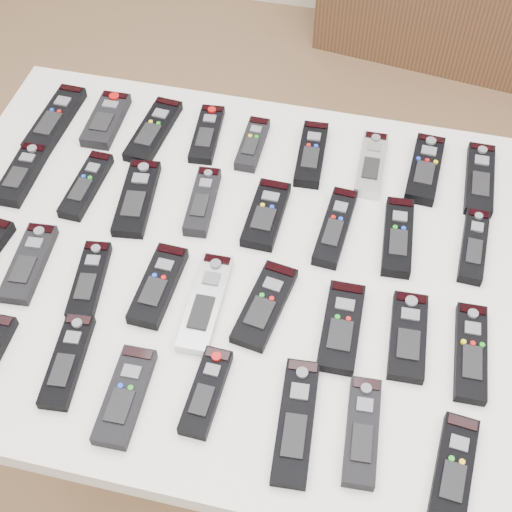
% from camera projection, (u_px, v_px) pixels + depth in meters
% --- Properties ---
extents(ground, '(4.00, 4.00, 0.00)m').
position_uv_depth(ground, '(284.00, 440.00, 1.90)').
color(ground, '#9A764E').
rests_on(ground, ground).
extents(table, '(1.25, 0.88, 0.78)m').
position_uv_depth(table, '(256.00, 282.00, 1.33)').
color(table, white).
rests_on(table, ground).
extents(remote_0, '(0.06, 0.20, 0.02)m').
position_uv_depth(remote_0, '(55.00, 119.00, 1.51)').
color(remote_0, black).
rests_on(remote_0, table).
extents(remote_1, '(0.07, 0.16, 0.02)m').
position_uv_depth(remote_1, '(106.00, 120.00, 1.50)').
color(remote_1, black).
rests_on(remote_1, table).
extents(remote_2, '(0.07, 0.19, 0.02)m').
position_uv_depth(remote_2, '(154.00, 131.00, 1.49)').
color(remote_2, black).
rests_on(remote_2, table).
extents(remote_3, '(0.06, 0.17, 0.02)m').
position_uv_depth(remote_3, '(207.00, 134.00, 1.48)').
color(remote_3, black).
rests_on(remote_3, table).
extents(remote_4, '(0.04, 0.14, 0.02)m').
position_uv_depth(remote_4, '(252.00, 144.00, 1.46)').
color(remote_4, black).
rests_on(remote_4, table).
extents(remote_5, '(0.06, 0.17, 0.02)m').
position_uv_depth(remote_5, '(311.00, 154.00, 1.44)').
color(remote_5, black).
rests_on(remote_5, table).
extents(remote_6, '(0.05, 0.17, 0.02)m').
position_uv_depth(remote_6, '(371.00, 165.00, 1.42)').
color(remote_6, '#B7B7BC').
rests_on(remote_6, table).
extents(remote_7, '(0.07, 0.18, 0.02)m').
position_uv_depth(remote_7, '(425.00, 169.00, 1.42)').
color(remote_7, black).
rests_on(remote_7, table).
extents(remote_8, '(0.05, 0.18, 0.02)m').
position_uv_depth(remote_8, '(480.00, 179.00, 1.40)').
color(remote_8, black).
rests_on(remote_8, table).
extents(remote_10, '(0.06, 0.16, 0.02)m').
position_uv_depth(remote_10, '(22.00, 174.00, 1.41)').
color(remote_10, black).
rests_on(remote_10, table).
extents(remote_11, '(0.05, 0.17, 0.02)m').
position_uv_depth(remote_11, '(86.00, 185.00, 1.39)').
color(remote_11, black).
rests_on(remote_11, table).
extents(remote_12, '(0.08, 0.19, 0.02)m').
position_uv_depth(remote_12, '(137.00, 198.00, 1.37)').
color(remote_12, black).
rests_on(remote_12, table).
extents(remote_13, '(0.06, 0.16, 0.02)m').
position_uv_depth(remote_13, '(202.00, 201.00, 1.36)').
color(remote_13, black).
rests_on(remote_13, table).
extents(remote_14, '(0.06, 0.16, 0.02)m').
position_uv_depth(remote_14, '(266.00, 214.00, 1.34)').
color(remote_14, black).
rests_on(remote_14, table).
extents(remote_15, '(0.06, 0.18, 0.02)m').
position_uv_depth(remote_15, '(335.00, 227.00, 1.32)').
color(remote_15, black).
rests_on(remote_15, table).
extents(remote_16, '(0.06, 0.18, 0.02)m').
position_uv_depth(remote_16, '(398.00, 237.00, 1.31)').
color(remote_16, black).
rests_on(remote_16, table).
extents(remote_17, '(0.05, 0.17, 0.02)m').
position_uv_depth(remote_17, '(474.00, 246.00, 1.30)').
color(remote_17, black).
rests_on(remote_17, table).
extents(remote_20, '(0.07, 0.17, 0.02)m').
position_uv_depth(remote_20, '(29.00, 263.00, 1.27)').
color(remote_20, black).
rests_on(remote_20, table).
extents(remote_21, '(0.07, 0.17, 0.02)m').
position_uv_depth(remote_21, '(89.00, 280.00, 1.25)').
color(remote_21, black).
rests_on(remote_21, table).
extents(remote_22, '(0.06, 0.17, 0.02)m').
position_uv_depth(remote_22, '(158.00, 285.00, 1.24)').
color(remote_22, black).
rests_on(remote_22, table).
extents(remote_23, '(0.06, 0.20, 0.02)m').
position_uv_depth(remote_23, '(206.00, 303.00, 1.22)').
color(remote_23, '#B7B7BC').
rests_on(remote_23, table).
extents(remote_24, '(0.09, 0.18, 0.02)m').
position_uv_depth(remote_24, '(265.00, 305.00, 1.22)').
color(remote_24, black).
rests_on(remote_24, table).
extents(remote_25, '(0.06, 0.17, 0.02)m').
position_uv_depth(remote_25, '(341.00, 327.00, 1.19)').
color(remote_25, black).
rests_on(remote_25, table).
extents(remote_26, '(0.06, 0.17, 0.02)m').
position_uv_depth(remote_26, '(408.00, 336.00, 1.18)').
color(remote_26, black).
rests_on(remote_26, table).
extents(remote_27, '(0.06, 0.18, 0.02)m').
position_uv_depth(remote_27, '(471.00, 352.00, 1.16)').
color(remote_27, black).
rests_on(remote_27, table).
extents(remote_31, '(0.06, 0.17, 0.02)m').
position_uv_depth(remote_31, '(67.00, 361.00, 1.15)').
color(remote_31, black).
rests_on(remote_31, table).
extents(remote_32, '(0.06, 0.17, 0.02)m').
position_uv_depth(remote_32, '(125.00, 396.00, 1.11)').
color(remote_32, black).
rests_on(remote_32, table).
extents(remote_33, '(0.05, 0.15, 0.02)m').
position_uv_depth(remote_33, '(206.00, 392.00, 1.11)').
color(remote_33, black).
rests_on(remote_33, table).
extents(remote_34, '(0.07, 0.21, 0.02)m').
position_uv_depth(remote_34, '(296.00, 421.00, 1.08)').
color(remote_34, black).
rests_on(remote_34, table).
extents(remote_35, '(0.06, 0.18, 0.02)m').
position_uv_depth(remote_35, '(362.00, 431.00, 1.07)').
color(remote_35, black).
rests_on(remote_35, table).
extents(remote_36, '(0.07, 0.17, 0.02)m').
position_uv_depth(remote_36, '(454.00, 469.00, 1.04)').
color(remote_36, black).
rests_on(remote_36, table).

